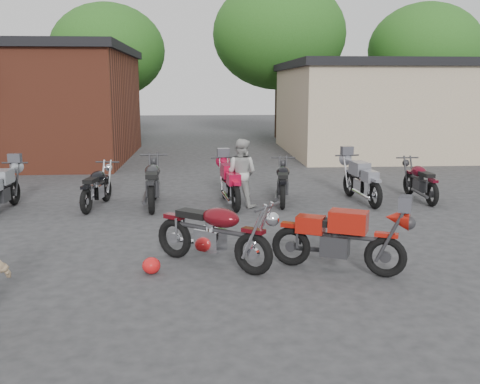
{
  "coord_description": "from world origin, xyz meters",
  "views": [
    {
      "loc": [
        -0.11,
        -7.21,
        2.8
      ],
      "look_at": [
        0.55,
        2.3,
        0.9
      ],
      "focal_mm": 40.0,
      "sensor_mm": 36.0,
      "label": 1
    }
  ],
  "objects_px": {
    "row_bike_3": "(153,180)",
    "row_bike_4": "(230,181)",
    "vintage_motorcycle": "(214,229)",
    "row_bike_7": "(420,179)",
    "row_bike_2": "(97,185)",
    "row_bike_1": "(2,187)",
    "row_bike_6": "(361,178)",
    "row_bike_5": "(283,180)",
    "sportbike": "(340,235)",
    "person_light": "(241,173)",
    "helmet": "(151,266)"
  },
  "relations": [
    {
      "from": "vintage_motorcycle",
      "to": "row_bike_6",
      "type": "xyz_separation_m",
      "value": [
        3.68,
        4.53,
        -0.03
      ]
    },
    {
      "from": "person_light",
      "to": "row_bike_1",
      "type": "xyz_separation_m",
      "value": [
        -5.41,
        -0.15,
        -0.24
      ]
    },
    {
      "from": "vintage_motorcycle",
      "to": "helmet",
      "type": "bearing_deg",
      "value": -127.33
    },
    {
      "from": "row_bike_5",
      "to": "row_bike_6",
      "type": "bearing_deg",
      "value": -83.21
    },
    {
      "from": "row_bike_2",
      "to": "row_bike_3",
      "type": "bearing_deg",
      "value": -80.1
    },
    {
      "from": "sportbike",
      "to": "row_bike_3",
      "type": "xyz_separation_m",
      "value": [
        -3.25,
        4.78,
        0.04
      ]
    },
    {
      "from": "helmet",
      "to": "row_bike_6",
      "type": "bearing_deg",
      "value": 45.96
    },
    {
      "from": "helmet",
      "to": "row_bike_3",
      "type": "height_order",
      "value": "row_bike_3"
    },
    {
      "from": "sportbike",
      "to": "person_light",
      "type": "height_order",
      "value": "person_light"
    },
    {
      "from": "person_light",
      "to": "row_bike_5",
      "type": "xyz_separation_m",
      "value": [
        1.04,
        0.34,
        -0.24
      ]
    },
    {
      "from": "row_bike_1",
      "to": "row_bike_6",
      "type": "bearing_deg",
      "value": -85.0
    },
    {
      "from": "sportbike",
      "to": "row_bike_2",
      "type": "relative_size",
      "value": 1.08
    },
    {
      "from": "row_bike_4",
      "to": "row_bike_6",
      "type": "height_order",
      "value": "row_bike_6"
    },
    {
      "from": "person_light",
      "to": "row_bike_3",
      "type": "distance_m",
      "value": 2.09
    },
    {
      "from": "row_bike_2",
      "to": "row_bike_3",
      "type": "height_order",
      "value": "row_bike_3"
    },
    {
      "from": "sportbike",
      "to": "row_bike_5",
      "type": "bearing_deg",
      "value": 117.08
    },
    {
      "from": "row_bike_2",
      "to": "row_bike_7",
      "type": "height_order",
      "value": "row_bike_7"
    },
    {
      "from": "sportbike",
      "to": "row_bike_1",
      "type": "relative_size",
      "value": 1.04
    },
    {
      "from": "sportbike",
      "to": "row_bike_4",
      "type": "distance_m",
      "value": 4.99
    },
    {
      "from": "vintage_motorcycle",
      "to": "row_bike_5",
      "type": "xyz_separation_m",
      "value": [
        1.76,
        4.58,
        -0.05
      ]
    },
    {
      "from": "person_light",
      "to": "row_bike_6",
      "type": "distance_m",
      "value": 2.98
    },
    {
      "from": "sportbike",
      "to": "row_bike_5",
      "type": "relative_size",
      "value": 1.03
    },
    {
      "from": "vintage_motorcycle",
      "to": "helmet",
      "type": "relative_size",
      "value": 7.58
    },
    {
      "from": "row_bike_5",
      "to": "person_light",
      "type": "bearing_deg",
      "value": 116.6
    },
    {
      "from": "row_bike_3",
      "to": "row_bike_4",
      "type": "bearing_deg",
      "value": -92.87
    },
    {
      "from": "row_bike_4",
      "to": "row_bike_3",
      "type": "bearing_deg",
      "value": 82.56
    },
    {
      "from": "row_bike_1",
      "to": "row_bike_6",
      "type": "xyz_separation_m",
      "value": [
        8.37,
        0.44,
        0.03
      ]
    },
    {
      "from": "helmet",
      "to": "row_bike_2",
      "type": "bearing_deg",
      "value": 109.88
    },
    {
      "from": "row_bike_1",
      "to": "row_bike_7",
      "type": "distance_m",
      "value": 9.89
    },
    {
      "from": "sportbike",
      "to": "row_bike_6",
      "type": "relative_size",
      "value": 0.99
    },
    {
      "from": "helmet",
      "to": "row_bike_2",
      "type": "distance_m",
      "value": 4.96
    },
    {
      "from": "sportbike",
      "to": "row_bike_1",
      "type": "xyz_separation_m",
      "value": [
        -6.59,
        4.46,
        -0.02
      ]
    },
    {
      "from": "row_bike_7",
      "to": "sportbike",
      "type": "bearing_deg",
      "value": 145.15
    },
    {
      "from": "vintage_motorcycle",
      "to": "sportbike",
      "type": "bearing_deg",
      "value": 25.89
    },
    {
      "from": "row_bike_3",
      "to": "row_bike_4",
      "type": "xyz_separation_m",
      "value": [
        1.82,
        0.0,
        -0.04
      ]
    },
    {
      "from": "vintage_motorcycle",
      "to": "row_bike_6",
      "type": "height_order",
      "value": "vintage_motorcycle"
    },
    {
      "from": "row_bike_3",
      "to": "person_light",
      "type": "bearing_deg",
      "value": -97.41
    },
    {
      "from": "row_bike_4",
      "to": "row_bike_5",
      "type": "relative_size",
      "value": 1.04
    },
    {
      "from": "row_bike_1",
      "to": "row_bike_4",
      "type": "distance_m",
      "value": 5.17
    },
    {
      "from": "sportbike",
      "to": "row_bike_6",
      "type": "height_order",
      "value": "row_bike_6"
    },
    {
      "from": "sportbike",
      "to": "row_bike_3",
      "type": "height_order",
      "value": "row_bike_3"
    },
    {
      "from": "sportbike",
      "to": "row_bike_6",
      "type": "xyz_separation_m",
      "value": [
        1.78,
        4.9,
        0.01
      ]
    },
    {
      "from": "vintage_motorcycle",
      "to": "row_bike_2",
      "type": "relative_size",
      "value": 1.14
    },
    {
      "from": "person_light",
      "to": "row_bike_7",
      "type": "xyz_separation_m",
      "value": [
        4.46,
        0.38,
        -0.26
      ]
    },
    {
      "from": "helmet",
      "to": "row_bike_5",
      "type": "relative_size",
      "value": 0.14
    },
    {
      "from": "vintage_motorcycle",
      "to": "row_bike_3",
      "type": "relative_size",
      "value": 0.98
    },
    {
      "from": "helmet",
      "to": "row_bike_1",
      "type": "height_order",
      "value": "row_bike_1"
    },
    {
      "from": "vintage_motorcycle",
      "to": "row_bike_7",
      "type": "relative_size",
      "value": 1.13
    },
    {
      "from": "person_light",
      "to": "row_bike_3",
      "type": "bearing_deg",
      "value": 23.41
    },
    {
      "from": "row_bike_2",
      "to": "row_bike_4",
      "type": "height_order",
      "value": "row_bike_4"
    }
  ]
}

